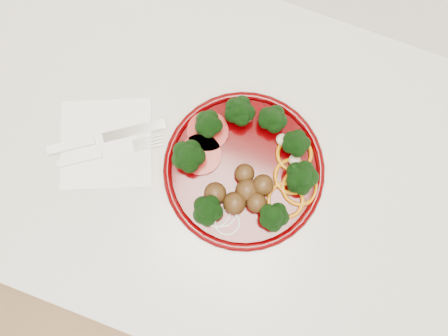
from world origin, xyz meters
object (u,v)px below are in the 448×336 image
(napkin, at_px, (106,144))
(knife, at_px, (91,141))
(fork, at_px, (92,156))
(plate, at_px, (248,168))

(napkin, distance_m, knife, 0.02)
(napkin, height_order, fork, fork)
(knife, bearing_deg, fork, -97.00)
(plate, relative_size, napkin, 1.75)
(knife, bearing_deg, plate, -24.52)
(plate, xyz_separation_m, fork, (-0.24, -0.07, -0.01))
(plate, height_order, fork, plate)
(fork, bearing_deg, plate, -18.99)
(plate, xyz_separation_m, napkin, (-0.23, -0.04, -0.02))
(plate, distance_m, fork, 0.25)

